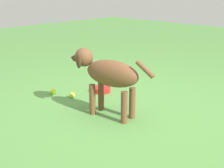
% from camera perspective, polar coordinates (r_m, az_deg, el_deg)
% --- Properties ---
extents(ground, '(14.00, 14.00, 0.00)m').
position_cam_1_polar(ground, '(3.25, 3.92, -5.30)').
color(ground, '#548C42').
extents(dog, '(0.96, 0.32, 0.65)m').
position_cam_1_polar(dog, '(3.07, -0.87, 1.88)').
color(dog, brown).
rests_on(dog, ground).
extents(tennis_ball_0, '(0.07, 0.07, 0.07)m').
position_cam_1_polar(tennis_ball_0, '(3.69, -7.22, -2.02)').
color(tennis_ball_0, '#D5E13C').
rests_on(tennis_ball_0, ground).
extents(tennis_ball_1, '(0.07, 0.07, 0.07)m').
position_cam_1_polar(tennis_ball_1, '(3.85, -10.65, -1.32)').
color(tennis_ball_1, '#CBE22A').
rests_on(tennis_ball_1, ground).
extents(water_bowl, '(0.22, 0.22, 0.06)m').
position_cam_1_polar(water_bowl, '(3.87, -1.93, -1.00)').
color(water_bowl, red).
rests_on(water_bowl, ground).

